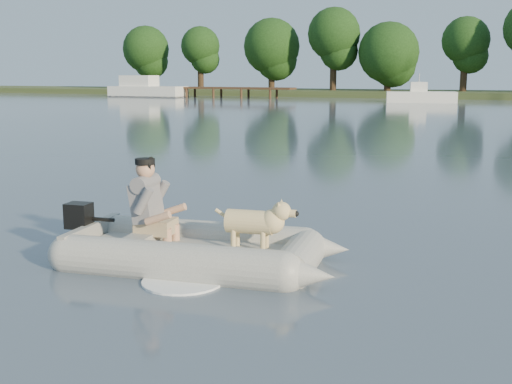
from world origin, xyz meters
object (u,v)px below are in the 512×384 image
at_px(dock, 208,92).
at_px(dog, 250,226).
at_px(motorboat, 421,89).
at_px(cabin_cruiser, 148,86).
at_px(dinghy, 198,218).
at_px(man, 148,199).

bearing_deg(dock, dog, -62.76).
bearing_deg(motorboat, dock, 158.63).
xyz_separation_m(dock, cabin_cruiser, (-6.26, -1.30, 0.57)).
xyz_separation_m(dinghy, man, (-0.71, -0.03, 0.19)).
xyz_separation_m(man, motorboat, (-3.54, 47.87, 0.33)).
bearing_deg(dinghy, motorboat, 88.40).
height_order(dog, cabin_cruiser, cabin_cruiser).
height_order(man, motorboat, motorboat).
height_order(dock, motorboat, motorboat).
xyz_separation_m(man, dog, (1.36, 0.16, -0.26)).
relative_size(dock, dog, 19.00).
height_order(dinghy, dog, dinghy).
distance_m(man, cabin_cruiser, 58.95).
bearing_deg(dock, dinghy, -63.40).
bearing_deg(dog, dock, 110.56).
xyz_separation_m(man, cabin_cruiser, (-31.22, 50.00, 0.30)).
xyz_separation_m(dog, motorboat, (-4.90, 47.71, 0.60)).
bearing_deg(dock, man, -64.05).
distance_m(dinghy, cabin_cruiser, 59.31).
bearing_deg(cabin_cruiser, dock, 11.31).
bearing_deg(dinghy, dock, 109.92).
bearing_deg(motorboat, dinghy, -97.21).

